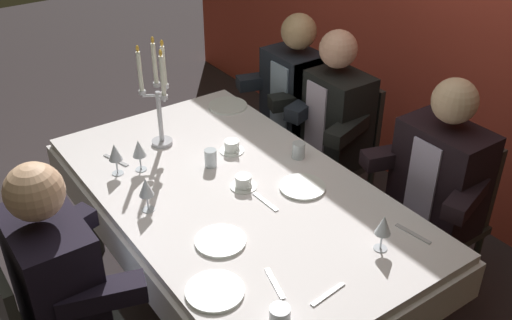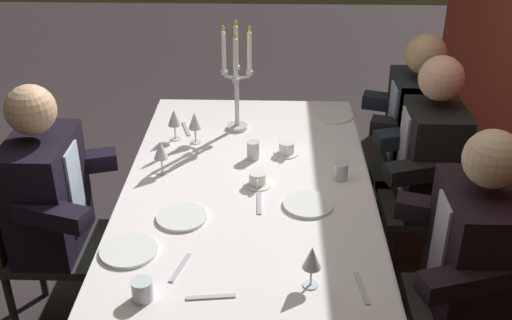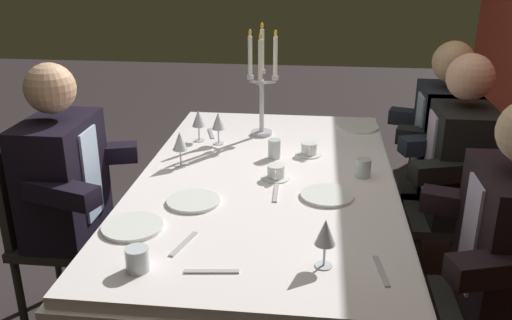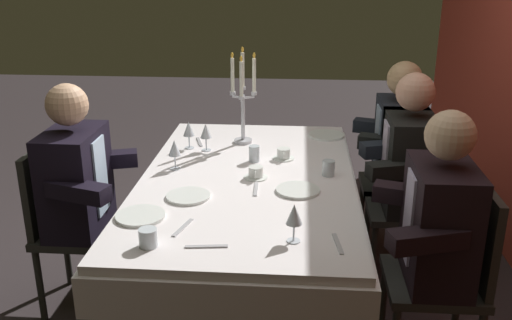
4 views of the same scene
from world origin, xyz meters
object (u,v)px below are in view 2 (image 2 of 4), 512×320
at_px(seated_diner_3, 475,251).
at_px(coffee_cup_1, 257,180).
at_px(water_tumbler_1, 253,150).
at_px(coffee_cup_0, 287,149).
at_px(wine_glass_0, 195,121).
at_px(dining_table, 248,206).
at_px(dinner_plate_2, 308,204).
at_px(wine_glass_1, 161,151).
at_px(wine_glass_2, 174,119).
at_px(wine_glass_3, 312,259).
at_px(dinner_plate_1, 182,217).
at_px(dinner_plate_0, 332,115).
at_px(candelabra, 237,82).
at_px(water_tumbler_0, 341,171).
at_px(water_tumbler_2, 142,290).
at_px(seated_diner_1, 431,155).
at_px(seated_diner_0, 417,125).
at_px(seated_diner_2, 45,193).
at_px(dinner_plate_3, 129,250).

bearing_deg(seated_diner_3, coffee_cup_1, -118.59).
height_order(water_tumbler_1, coffee_cup_0, water_tumbler_1).
distance_m(wine_glass_0, coffee_cup_1, 0.53).
relative_size(dining_table, wine_glass_0, 11.83).
distance_m(dinner_plate_2, water_tumbler_1, 0.48).
bearing_deg(wine_glass_1, wine_glass_2, 178.37).
bearing_deg(coffee_cup_0, wine_glass_1, -70.08).
bearing_deg(water_tumbler_1, wine_glass_3, 14.11).
bearing_deg(dining_table, wine_glass_2, -138.47).
bearing_deg(dining_table, dinner_plate_1, -41.79).
relative_size(dinner_plate_0, dinner_plate_1, 1.08).
xyz_separation_m(dining_table, wine_glass_1, (-0.09, -0.40, 0.23)).
xyz_separation_m(wine_glass_0, wine_glass_2, (-0.03, -0.11, -0.00)).
height_order(dining_table, candelabra, candelabra).
height_order(wine_glass_2, water_tumbler_0, wine_glass_2).
distance_m(wine_glass_3, water_tumbler_0, 0.77).
bearing_deg(water_tumbler_2, candelabra, 169.68).
xyz_separation_m(wine_glass_3, coffee_cup_0, (-0.98, -0.07, -0.09)).
bearing_deg(water_tumbler_1, candelabra, -164.11).
xyz_separation_m(candelabra, water_tumbler_1, (0.33, 0.10, -0.22)).
relative_size(seated_diner_1, seated_diner_3, 1.00).
height_order(dining_table, coffee_cup_0, coffee_cup_0).
relative_size(dinner_plate_2, wine_glass_0, 1.31).
xyz_separation_m(dinner_plate_2, seated_diner_1, (-0.48, 0.62, -0.01)).
relative_size(dining_table, wine_glass_1, 11.83).
relative_size(water_tumbler_1, seated_diner_0, 0.07).
bearing_deg(candelabra, dinner_plate_0, 107.87).
distance_m(water_tumbler_1, seated_diner_2, 0.97).
bearing_deg(candelabra, coffee_cup_1, 11.95).
bearing_deg(dinner_plate_3, candelabra, 162.25).
distance_m(dinner_plate_1, water_tumbler_2, 0.50).
height_order(dinner_plate_0, water_tumbler_2, water_tumbler_2).
distance_m(water_tumbler_2, seated_diner_2, 0.88).
bearing_deg(coffee_cup_0, seated_diner_1, 91.12).
xyz_separation_m(dinner_plate_0, coffee_cup_1, (0.75, -0.39, 0.02)).
height_order(candelabra, seated_diner_2, candelabra).
distance_m(wine_glass_0, wine_glass_2, 0.11).
bearing_deg(coffee_cup_0, water_tumbler_2, -25.13).
xyz_separation_m(candelabra, seated_diner_1, (0.26, 0.96, -0.27)).
height_order(water_tumbler_1, seated_diner_3, seated_diner_3).
xyz_separation_m(dinner_plate_3, coffee_cup_0, (-0.81, 0.61, 0.02)).
bearing_deg(water_tumbler_1, seated_diner_0, 115.31).
distance_m(dining_table, seated_diner_2, 0.90).
distance_m(wine_glass_0, wine_glass_3, 1.22).
bearing_deg(seated_diner_1, dinner_plate_0, -133.73).
bearing_deg(water_tumbler_2, dining_table, 157.43).
relative_size(dinner_plate_3, seated_diner_0, 0.18).
xyz_separation_m(dinner_plate_0, dinner_plate_1, (1.02, -0.69, 0.00)).
bearing_deg(wine_glass_0, seated_diner_1, 85.30).
bearing_deg(seated_diner_2, coffee_cup_0, 110.30).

